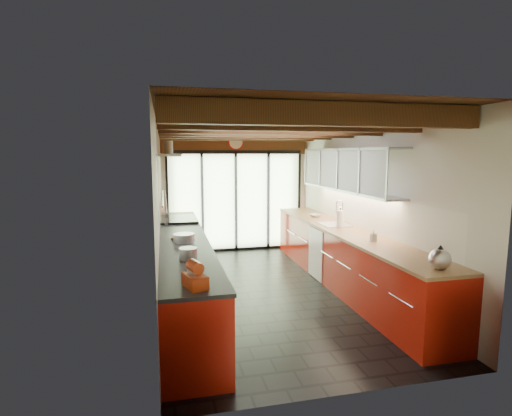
% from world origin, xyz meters
% --- Properties ---
extents(ground, '(5.50, 5.50, 0.00)m').
position_xyz_m(ground, '(0.00, 0.00, 0.00)').
color(ground, black).
rests_on(ground, ground).
extents(room_shell, '(5.50, 5.50, 5.50)m').
position_xyz_m(room_shell, '(0.00, 0.00, 1.65)').
color(room_shell, silver).
rests_on(room_shell, ground).
extents(ceiling_beams, '(3.14, 5.06, 4.90)m').
position_xyz_m(ceiling_beams, '(-0.00, 0.38, 2.46)').
color(ceiling_beams, '#593316').
rests_on(ceiling_beams, ground).
extents(glass_door, '(2.95, 0.10, 2.90)m').
position_xyz_m(glass_door, '(0.00, 2.69, 1.66)').
color(glass_door, '#C6EAAD').
rests_on(glass_door, ground).
extents(left_counter, '(0.68, 5.00, 0.92)m').
position_xyz_m(left_counter, '(-1.28, 0.00, 0.46)').
color(left_counter, '#AF1B0E').
rests_on(left_counter, ground).
extents(range_stove, '(0.66, 0.90, 0.97)m').
position_xyz_m(range_stove, '(-1.28, 1.45, 0.47)').
color(range_stove, silver).
rests_on(range_stove, ground).
extents(right_counter, '(0.68, 5.00, 0.92)m').
position_xyz_m(right_counter, '(1.27, 0.00, 0.46)').
color(right_counter, '#AF1B0E').
rests_on(right_counter, ground).
extents(sink_assembly, '(0.45, 0.52, 0.43)m').
position_xyz_m(sink_assembly, '(1.29, 0.40, 0.96)').
color(sink_assembly, silver).
rests_on(sink_assembly, right_counter).
extents(upper_cabinets_right, '(0.34, 3.00, 3.00)m').
position_xyz_m(upper_cabinets_right, '(1.43, 0.30, 1.85)').
color(upper_cabinets_right, silver).
rests_on(upper_cabinets_right, ground).
extents(left_wall_fixtures, '(0.28, 2.60, 0.96)m').
position_xyz_m(left_wall_fixtures, '(-1.47, 0.25, 1.80)').
color(left_wall_fixtures, silver).
rests_on(left_wall_fixtures, ground).
extents(stand_mixer, '(0.23, 0.31, 0.25)m').
position_xyz_m(stand_mixer, '(-1.27, -2.24, 1.02)').
color(stand_mixer, '#B5340E').
rests_on(stand_mixer, left_counter).
extents(pot_large, '(0.26, 0.26, 0.13)m').
position_xyz_m(pot_large, '(-1.27, -1.26, 0.99)').
color(pot_large, silver).
rests_on(pot_large, left_counter).
extents(pot_small, '(0.35, 0.35, 0.11)m').
position_xyz_m(pot_small, '(-1.27, -0.34, 0.98)').
color(pot_small, silver).
rests_on(pot_small, left_counter).
extents(cutting_board, '(0.35, 0.40, 0.03)m').
position_xyz_m(cutting_board, '(-1.27, -0.07, 0.93)').
color(cutting_board, brown).
rests_on(cutting_board, left_counter).
extents(kettle, '(0.30, 0.32, 0.27)m').
position_xyz_m(kettle, '(1.27, -2.25, 1.04)').
color(kettle, silver).
rests_on(kettle, right_counter).
extents(paper_towel, '(0.13, 0.13, 0.32)m').
position_xyz_m(paper_towel, '(1.27, 0.17, 1.06)').
color(paper_towel, white).
rests_on(paper_towel, right_counter).
extents(soap_bottle, '(0.08, 0.08, 0.16)m').
position_xyz_m(soap_bottle, '(1.27, -0.89, 1.00)').
color(soap_bottle, silver).
rests_on(soap_bottle, right_counter).
extents(bowl, '(0.26, 0.26, 0.05)m').
position_xyz_m(bowl, '(1.27, 1.26, 0.95)').
color(bowl, silver).
rests_on(bowl, right_counter).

